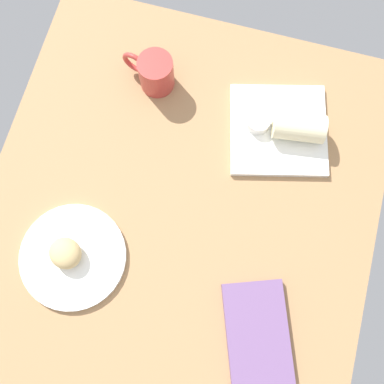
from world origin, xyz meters
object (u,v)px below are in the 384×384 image
breakfast_wrap (299,127)px  coffee_mug (155,72)px  sauce_cup (258,122)px  book_stack (257,333)px  round_plate (73,257)px  square_plate (278,130)px  scone_pastry (65,253)px

breakfast_wrap → coffee_mug: (-4.67, -36.08, -0.02)cm
breakfast_wrap → coffee_mug: 36.39cm
sauce_cup → book_stack: 47.84cm
round_plate → breakfast_wrap: size_ratio=2.03×
square_plate → book_stack: book_stack is taller
round_plate → sauce_cup: bearing=141.6°
square_plate → sauce_cup: bearing=-87.2°
book_stack → round_plate: bearing=-96.9°
square_plate → sauce_cup: (0.25, -5.15, 2.28)cm
book_stack → square_plate: bearing=-173.1°
sauce_cup → breakfast_wrap: 9.45cm
scone_pastry → book_stack: scone_pastry is taller
round_plate → book_stack: book_stack is taller
round_plate → scone_pastry: scone_pastry is taller
sauce_cup → breakfast_wrap: breakfast_wrap is taller
scone_pastry → breakfast_wrap: (-41.62, 43.03, 1.16)cm
breakfast_wrap → coffee_mug: size_ratio=0.88×
sauce_cup → breakfast_wrap: size_ratio=0.47×
round_plate → book_stack: (5.25, 43.57, 0.46)cm
scone_pastry → coffee_mug: bearing=171.5°
square_plate → book_stack: size_ratio=0.92×
square_plate → coffee_mug: (-4.87, -31.97, 4.08)cm
scone_pastry → sauce_cup: size_ratio=1.33×
scone_pastry → square_plate: 56.91cm
sauce_cup → breakfast_wrap: bearing=92.8°
round_plate → square_plate: bearing=137.6°
scone_pastry → book_stack: size_ratio=0.30×
round_plate → square_plate: (-41.56, 37.90, 0.10)cm
square_plate → sauce_cup: size_ratio=4.13×
square_plate → breakfast_wrap: breakfast_wrap is taller
round_plate → coffee_mug: 46.99cm
scone_pastry → sauce_cup: bearing=140.6°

